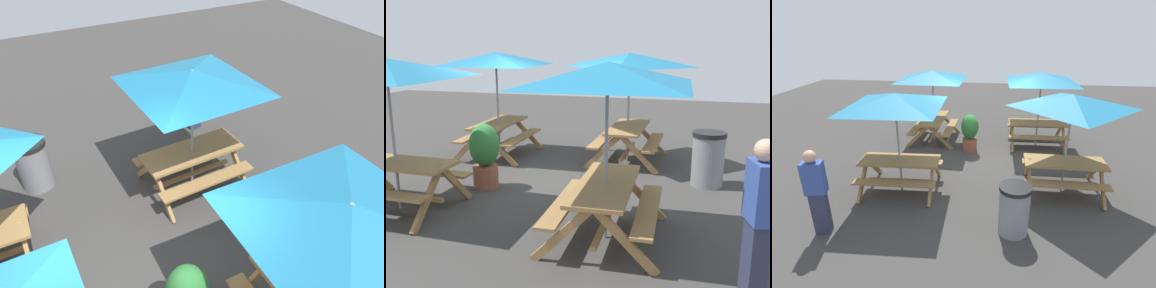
% 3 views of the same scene
% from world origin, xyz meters
% --- Properties ---
extents(picnic_table_2, '(2.83, 2.83, 2.34)m').
position_xyz_m(picnic_table_2, '(1.94, 1.77, 1.99)').
color(picnic_table_2, olive).
rests_on(picnic_table_2, ground).
extents(picnic_table_3, '(2.83, 2.83, 2.34)m').
position_xyz_m(picnic_table_3, '(1.85, -1.51, 1.99)').
color(picnic_table_3, olive).
rests_on(picnic_table_3, ground).
extents(trash_bin_gray, '(0.59, 0.59, 0.98)m').
position_xyz_m(trash_bin_gray, '(-0.63, 3.06, 0.49)').
color(trash_bin_gray, gray).
rests_on(trash_bin_gray, ground).
extents(person_standing, '(0.40, 0.30, 1.67)m').
position_xyz_m(person_standing, '(2.90, 3.49, 0.89)').
color(person_standing, '#2D334C').
rests_on(person_standing, ground).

